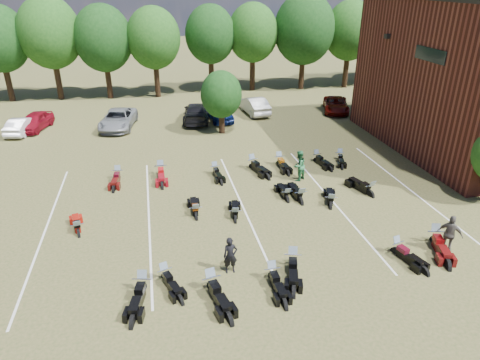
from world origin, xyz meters
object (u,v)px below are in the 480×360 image
object	(u,v)px
car_4	(219,112)
motorcycle_0	(165,281)
person_black	(230,256)
person_green	(299,166)
motorcycle_3	(272,280)
motorcycle_7	(79,235)
car_0	(35,121)
motorcycle_14	(119,179)
person_grey	(450,234)

from	to	relation	value
car_4	motorcycle_0	distance (m)	22.02
person_black	person_green	size ratio (longest dim) A/B	0.87
motorcycle_3	motorcycle_7	distance (m)	9.70
person_black	motorcycle_7	size ratio (longest dim) A/B	0.79
car_0	motorcycle_14	world-z (taller)	car_0
car_0	car_4	bearing A→B (deg)	13.16
motorcycle_0	motorcycle_7	distance (m)	5.85
car_0	person_black	xyz separation A→B (m)	(11.98, -21.74, 0.12)
car_0	car_4	xyz separation A→B (m)	(15.06, -0.54, 0.05)
person_green	motorcycle_3	xyz separation A→B (m)	(-4.22, -8.98, -0.95)
motorcycle_0	motorcycle_14	xyz separation A→B (m)	(-2.29, 10.46, 0.00)
person_green	motorcycle_0	world-z (taller)	person_green
car_4	person_black	bearing A→B (deg)	-103.19
car_0	person_black	bearing A→B (deg)	-45.93
motorcycle_3	car_0	bearing A→B (deg)	119.35
motorcycle_3	motorcycle_14	size ratio (longest dim) A/B	0.98
car_4	motorcycle_3	size ratio (longest dim) A/B	2.02
person_green	motorcycle_0	bearing A→B (deg)	8.57
person_green	person_grey	size ratio (longest dim) A/B	1.04
car_4	motorcycle_3	world-z (taller)	car_4
motorcycle_0	motorcycle_14	bearing A→B (deg)	83.01
car_0	car_4	distance (m)	15.07
person_green	motorcycle_0	xyz separation A→B (m)	(-8.49, -8.10, -0.95)
motorcycle_3	motorcycle_14	distance (m)	13.10
motorcycle_0	motorcycle_3	size ratio (longest dim) A/B	0.94
car_0	motorcycle_14	size ratio (longest dim) A/B	1.84
person_black	person_grey	distance (m)	9.84
person_green	motorcycle_14	bearing A→B (deg)	-47.45
motorcycle_14	person_black	bearing A→B (deg)	-57.31
motorcycle_7	person_grey	bearing A→B (deg)	151.38
car_0	person_grey	world-z (taller)	person_grey
car_4	person_green	distance (m)	13.41
motorcycle_0	car_4	bearing A→B (deg)	55.36
motorcycle_14	motorcycle_3	bearing A→B (deg)	-52.94
car_0	car_4	size ratio (longest dim) A/B	0.93
car_4	motorcycle_0	xyz separation A→B (m)	(-5.80, -21.23, -0.75)
car_4	motorcycle_7	distance (m)	19.47
car_4	person_green	xyz separation A→B (m)	(2.68, -13.13, 0.20)
motorcycle_3	motorcycle_14	bearing A→B (deg)	118.53
car_0	motorcycle_7	world-z (taller)	car_0
person_black	motorcycle_0	size ratio (longest dim) A/B	0.80
car_4	motorcycle_14	world-z (taller)	car_4
car_0	motorcycle_0	xyz separation A→B (m)	(9.26, -21.77, -0.70)
motorcycle_3	motorcycle_7	size ratio (longest dim) A/B	1.06
person_grey	motorcycle_14	xyz separation A→B (m)	(-14.83, 10.99, -0.91)
person_grey	motorcycle_0	bearing A→B (deg)	42.99
person_grey	car_0	bearing A→B (deg)	-0.24
car_0	motorcycle_3	bearing A→B (deg)	-43.95
car_0	person_black	world-z (taller)	person_black
person_black	motorcycle_7	distance (m)	7.95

